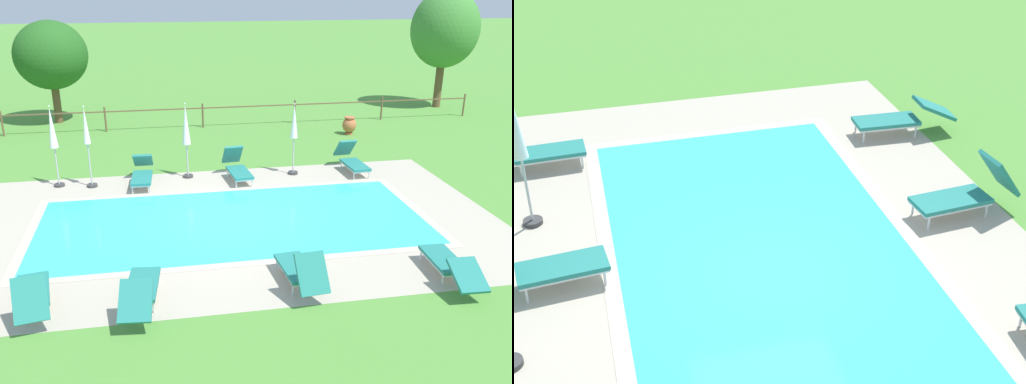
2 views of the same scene
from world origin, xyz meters
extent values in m
plane|color=#518E38|center=(0.00, 0.00, 0.00)|extent=(160.00, 160.00, 0.00)
cube|color=#B2A893|center=(0.00, 0.00, 0.00)|extent=(14.03, 8.53, 0.01)
cube|color=#38C6D1|center=(0.00, 0.00, 0.01)|extent=(10.01, 4.51, 0.01)
cube|color=#C0B59F|center=(0.00, 2.38, 0.01)|extent=(10.49, 0.24, 0.01)
cube|color=#C0B59F|center=(0.00, -2.38, 0.01)|extent=(10.49, 0.24, 0.01)
cube|color=#C0B59F|center=(5.13, 0.00, 0.01)|extent=(0.24, 4.51, 0.01)
cube|color=#C0B59F|center=(-5.13, 0.00, 0.01)|extent=(0.24, 4.51, 0.01)
cube|color=#237A70|center=(0.65, 3.04, 0.32)|extent=(0.73, 1.36, 0.07)
cube|color=#237A70|center=(0.56, 3.94, 0.64)|extent=(0.66, 0.64, 0.70)
cube|color=silver|center=(0.65, 3.04, 0.26)|extent=(0.70, 1.33, 0.04)
cylinder|color=silver|center=(0.96, 2.51, 0.14)|extent=(0.04, 0.04, 0.28)
cylinder|color=silver|center=(0.45, 2.46, 0.14)|extent=(0.04, 0.04, 0.28)
cylinder|color=silver|center=(0.85, 3.61, 0.14)|extent=(0.04, 0.04, 0.28)
cylinder|color=silver|center=(0.34, 3.56, 0.14)|extent=(0.04, 0.04, 0.28)
cube|color=#237A70|center=(-2.28, -3.41, 0.32)|extent=(0.73, 1.35, 0.07)
cube|color=#237A70|center=(-2.38, -4.40, 0.56)|extent=(0.67, 0.78, 0.55)
cube|color=silver|center=(-2.28, -3.41, 0.26)|extent=(0.70, 1.33, 0.04)
cylinder|color=silver|center=(-2.48, -2.83, 0.14)|extent=(0.04, 0.04, 0.28)
cylinder|color=silver|center=(-1.97, -2.89, 0.14)|extent=(0.04, 0.04, 0.28)
cylinder|color=silver|center=(-2.59, -3.93, 0.14)|extent=(0.04, 0.04, 0.28)
cylinder|color=silver|center=(-2.08, -3.99, 0.14)|extent=(0.04, 0.04, 0.28)
cube|color=#237A70|center=(4.50, 3.13, 0.32)|extent=(0.67, 1.33, 0.07)
cube|color=#237A70|center=(4.45, 4.06, 0.63)|extent=(0.63, 0.64, 0.67)
cube|color=silver|center=(4.50, 3.13, 0.26)|extent=(0.63, 1.30, 0.04)
cylinder|color=silver|center=(4.78, 2.59, 0.14)|extent=(0.04, 0.04, 0.28)
cylinder|color=silver|center=(4.27, 2.56, 0.14)|extent=(0.04, 0.04, 0.28)
cylinder|color=silver|center=(4.72, 3.69, 0.14)|extent=(0.04, 0.04, 0.28)
cylinder|color=silver|center=(4.22, 3.67, 0.14)|extent=(0.04, 0.04, 0.28)
cube|color=#237A70|center=(0.88, -3.28, 0.32)|extent=(0.71, 1.35, 0.07)
cube|color=#237A70|center=(0.96, -4.18, 0.65)|extent=(0.65, 0.61, 0.72)
cube|color=silver|center=(0.88, -3.28, 0.26)|extent=(0.68, 1.32, 0.04)
cylinder|color=silver|center=(0.58, -2.75, 0.14)|extent=(0.04, 0.04, 0.28)
cylinder|color=silver|center=(1.09, -2.71, 0.14)|extent=(0.04, 0.04, 0.28)
cylinder|color=silver|center=(0.68, -3.85, 0.14)|extent=(0.04, 0.04, 0.28)
cylinder|color=silver|center=(1.18, -3.81, 0.14)|extent=(0.04, 0.04, 0.28)
cube|color=#237A70|center=(4.10, -3.49, 0.32)|extent=(0.66, 1.33, 0.07)
cube|color=#237A70|center=(4.05, -4.52, 0.49)|extent=(0.64, 0.82, 0.42)
cube|color=silver|center=(4.10, -3.49, 0.26)|extent=(0.63, 1.30, 0.04)
cylinder|color=silver|center=(3.88, -2.93, 0.14)|extent=(0.04, 0.04, 0.28)
cylinder|color=silver|center=(4.39, -2.95, 0.14)|extent=(0.04, 0.04, 0.28)
cylinder|color=silver|center=(3.82, -4.03, 0.14)|extent=(0.04, 0.04, 0.28)
cylinder|color=silver|center=(4.33, -4.05, 0.14)|extent=(0.04, 0.04, 0.28)
cube|color=#237A70|center=(-4.38, -3.25, 0.32)|extent=(0.82, 1.39, 0.07)
cube|color=#237A70|center=(-4.21, -4.15, 0.64)|extent=(0.69, 0.68, 0.70)
cube|color=silver|center=(-4.38, -3.25, 0.26)|extent=(0.79, 1.36, 0.04)
cylinder|color=silver|center=(-4.73, -2.75, 0.14)|extent=(0.04, 0.04, 0.28)
cylinder|color=silver|center=(-4.23, -2.66, 0.14)|extent=(0.04, 0.04, 0.28)
cylinder|color=silver|center=(-4.53, -3.84, 0.14)|extent=(0.04, 0.04, 0.28)
cylinder|color=silver|center=(-4.03, -3.74, 0.14)|extent=(0.04, 0.04, 0.28)
cube|color=#237A70|center=(-2.37, 3.06, 0.32)|extent=(0.66, 1.33, 0.07)
cube|color=#237A70|center=(-2.33, 4.04, 0.58)|extent=(0.63, 0.73, 0.58)
cube|color=silver|center=(-2.37, 3.06, 0.26)|extent=(0.63, 1.30, 0.04)
cylinder|color=silver|center=(-2.14, 2.50, 0.14)|extent=(0.04, 0.04, 0.28)
cylinder|color=silver|center=(-2.65, 2.52, 0.14)|extent=(0.04, 0.04, 0.28)
cylinder|color=silver|center=(-2.09, 3.60, 0.14)|extent=(0.04, 0.04, 0.28)
cylinder|color=silver|center=(-2.60, 3.63, 0.14)|extent=(0.04, 0.04, 0.28)
cylinder|color=#383838|center=(-3.90, 3.41, 0.04)|extent=(0.32, 0.32, 0.08)
cylinder|color=#B2B5B7|center=(-3.90, 3.41, 0.69)|extent=(0.04, 0.04, 1.38)
cone|color=white|center=(-3.90, 3.41, 1.94)|extent=(0.21, 0.21, 1.11)
sphere|color=white|center=(-3.90, 3.41, 2.51)|extent=(0.05, 0.05, 0.05)
cylinder|color=#383838|center=(-0.92, 3.77, 0.04)|extent=(0.32, 0.32, 0.08)
cylinder|color=#B2B5B7|center=(-0.92, 3.77, 0.56)|extent=(0.04, 0.04, 1.12)
cone|color=white|center=(-0.92, 3.77, 1.75)|extent=(0.26, 0.26, 1.27)
sphere|color=white|center=(-0.92, 3.77, 2.41)|extent=(0.05, 0.05, 0.05)
cylinder|color=#383838|center=(2.50, 3.48, 0.04)|extent=(0.32, 0.32, 0.08)
cylinder|color=#B2B5B7|center=(2.50, 3.48, 0.62)|extent=(0.04, 0.04, 1.24)
cone|color=white|center=(2.50, 3.48, 1.77)|extent=(0.24, 0.24, 1.07)
sphere|color=white|center=(2.50, 3.48, 2.33)|extent=(0.05, 0.05, 0.05)
cylinder|color=#383838|center=(-4.90, 3.64, 0.04)|extent=(0.32, 0.32, 0.08)
cylinder|color=#B2B5B7|center=(-4.90, 3.64, 0.62)|extent=(0.04, 0.04, 1.25)
cone|color=white|center=(-4.90, 3.64, 1.87)|extent=(0.26, 0.26, 1.24)
sphere|color=white|center=(-4.90, 3.64, 2.51)|extent=(0.05, 0.05, 0.05)
cylinder|color=#B7663D|center=(6.01, 8.00, 0.04)|extent=(0.31, 0.31, 0.08)
ellipsoid|color=#B7663D|center=(6.01, 8.00, 0.39)|extent=(0.57, 0.57, 0.63)
cylinder|color=#B7663D|center=(6.01, 8.00, 0.71)|extent=(0.43, 0.43, 0.06)
cylinder|color=brown|center=(-8.03, 10.25, 0.53)|extent=(0.08, 0.08, 1.05)
cylinder|color=brown|center=(-3.94, 10.25, 0.53)|extent=(0.08, 0.08, 1.05)
cylinder|color=brown|center=(0.16, 10.25, 0.53)|extent=(0.08, 0.08, 1.05)
cylinder|color=brown|center=(4.25, 10.25, 0.53)|extent=(0.08, 0.08, 1.05)
cylinder|color=brown|center=(8.34, 10.25, 0.53)|extent=(0.08, 0.08, 1.05)
cylinder|color=brown|center=(12.43, 10.25, 0.53)|extent=(0.08, 0.08, 1.05)
cube|color=brown|center=(0.16, 10.25, 0.85)|extent=(24.55, 0.05, 0.05)
cylinder|color=brown|center=(-6.15, 12.34, 0.93)|extent=(0.34, 0.34, 1.87)
ellipsoid|color=#235B1E|center=(-6.15, 12.34, 2.97)|extent=(3.12, 3.12, 2.93)
cylinder|color=brown|center=(12.19, 12.40, 1.21)|extent=(0.38, 0.38, 2.42)
ellipsoid|color=#3D7F33|center=(12.19, 12.40, 3.81)|extent=(3.24, 3.24, 3.71)
camera|label=1|loc=(-1.78, -13.17, 5.89)|focal=38.61mm
camera|label=2|loc=(-8.77, 2.51, 6.70)|focal=53.05mm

